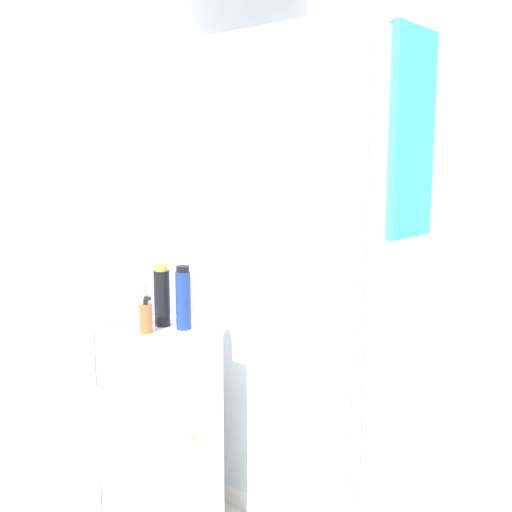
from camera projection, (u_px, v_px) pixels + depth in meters
The scene contains 8 objects.
wall_back at pixel (20, 246), 2.09m from camera, with size 6.40×0.06×2.50m, color silver.
shower_enclosure at pixel (333, 374), 2.72m from camera, with size 0.87×0.90×2.06m.
vanity_cabinet at pixel (162, 436), 2.41m from camera, with size 0.35×0.37×0.90m.
sink at pixel (39, 471), 1.73m from camera, with size 0.46×0.46×0.97m.
soap_dispenser at pixel (146, 318), 2.28m from camera, with size 0.05×0.05×0.14m.
shampoo_bottle_tall_black at pixel (162, 296), 2.37m from camera, with size 0.06×0.06×0.25m.
shampoo_bottle_blue at pixel (183, 298), 2.32m from camera, with size 0.06×0.06×0.25m.
lotion_bottle_white at pixel (143, 308), 2.38m from camera, with size 0.05×0.05×0.16m.
Camera 1 is at (-1.05, -0.26, 1.54)m, focal length 42.00 mm.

